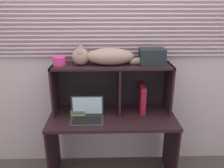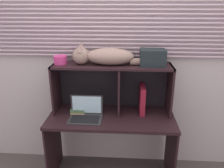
{
  "view_description": "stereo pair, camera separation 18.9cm",
  "coord_description": "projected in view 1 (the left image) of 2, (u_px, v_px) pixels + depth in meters",
  "views": [
    {
      "loc": [
        -0.05,
        -1.81,
        1.81
      ],
      "look_at": [
        0.0,
        0.35,
        1.04
      ],
      "focal_mm": 36.22,
      "sensor_mm": 36.0,
      "label": 1
    },
    {
      "loc": [
        0.13,
        -1.81,
        1.81
      ],
      "look_at": [
        0.0,
        0.35,
        1.04
      ],
      "focal_mm": 36.22,
      "sensor_mm": 36.0,
      "label": 2
    }
  ],
  "objects": [
    {
      "name": "book_stack",
      "position": [
        79.0,
        109.0,
        2.38
      ],
      "size": [
        0.15,
        0.25,
        0.05
      ],
      "color": "tan",
      "rests_on": "desk"
    },
    {
      "name": "hutch_shelf_unit",
      "position": [
        113.0,
        80.0,
        2.31
      ],
      "size": [
        1.19,
        0.3,
        0.51
      ],
      "color": "black",
      "rests_on": "desk"
    },
    {
      "name": "desk",
      "position": [
        112.0,
        129.0,
        2.34
      ],
      "size": [
        1.27,
        0.56,
        0.74
      ],
      "color": "black",
      "rests_on": "ground"
    },
    {
      "name": "binder_upright",
      "position": [
        142.0,
        98.0,
        2.36
      ],
      "size": [
        0.05,
        0.23,
        0.29
      ],
      "primitive_type": "cube",
      "color": "maroon",
      "rests_on": "desk"
    },
    {
      "name": "back_panel_with_blinds",
      "position": [
        112.0,
        58.0,
        2.41
      ],
      "size": [
        4.4,
        0.08,
        2.5
      ],
      "color": "beige",
      "rests_on": "ground"
    },
    {
      "name": "storage_box",
      "position": [
        152.0,
        57.0,
        2.21
      ],
      "size": [
        0.24,
        0.18,
        0.16
      ],
      "primitive_type": "cube",
      "color": "black",
      "rests_on": "hutch_shelf_unit"
    },
    {
      "name": "small_basket",
      "position": [
        59.0,
        61.0,
        2.2
      ],
      "size": [
        0.13,
        0.13,
        0.08
      ],
      "primitive_type": "cylinder",
      "color": "#C9377B",
      "rests_on": "hutch_shelf_unit"
    },
    {
      "name": "cat",
      "position": [
        104.0,
        56.0,
        2.2
      ],
      "size": [
        0.82,
        0.2,
        0.21
      ],
      "color": "gray",
      "rests_on": "hutch_shelf_unit"
    },
    {
      "name": "laptop",
      "position": [
        87.0,
        115.0,
        2.22
      ],
      "size": [
        0.32,
        0.23,
        0.21
      ],
      "color": "#2E2E2E",
      "rests_on": "desk"
    }
  ]
}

